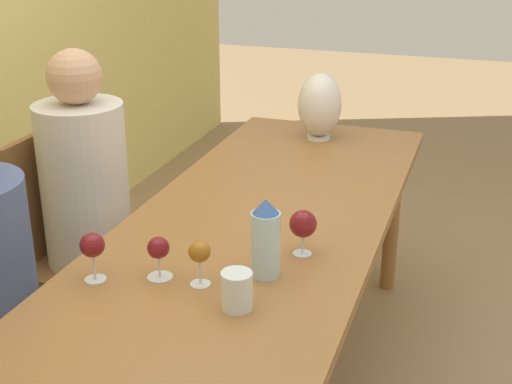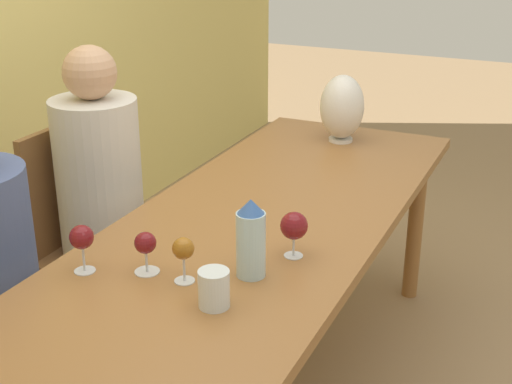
{
  "view_description": "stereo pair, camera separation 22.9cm",
  "coord_description": "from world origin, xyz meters",
  "px_view_note": "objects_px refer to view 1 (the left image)",
  "views": [
    {
      "loc": [
        -1.96,
        -0.68,
        1.72
      ],
      "look_at": [
        0.06,
        0.0,
        0.86
      ],
      "focal_mm": 50.0,
      "sensor_mm": 36.0,
      "label": 1
    },
    {
      "loc": [
        -1.87,
        -0.89,
        1.72
      ],
      "look_at": [
        0.06,
        0.0,
        0.86
      ],
      "focal_mm": 50.0,
      "sensor_mm": 36.0,
      "label": 2
    }
  ],
  "objects_px": {
    "wine_glass_3": "(303,224)",
    "person_far": "(89,205)",
    "wine_glass_0": "(200,253)",
    "chair_far": "(74,246)",
    "water_bottle": "(266,239)",
    "wine_glass_1": "(92,246)",
    "vase": "(320,105)",
    "wine_glass_2": "(158,250)",
    "water_tumbler": "(237,290)"
  },
  "relations": [
    {
      "from": "chair_far",
      "to": "vase",
      "type": "bearing_deg",
      "value": -43.07
    },
    {
      "from": "water_bottle",
      "to": "wine_glass_1",
      "type": "relative_size",
      "value": 1.63
    },
    {
      "from": "vase",
      "to": "wine_glass_2",
      "type": "xyz_separation_m",
      "value": [
        -1.38,
        0.11,
        -0.07
      ]
    },
    {
      "from": "chair_far",
      "to": "wine_glass_2",
      "type": "bearing_deg",
      "value": -130.71
    },
    {
      "from": "water_bottle",
      "to": "person_far",
      "type": "height_order",
      "value": "person_far"
    },
    {
      "from": "vase",
      "to": "wine_glass_1",
      "type": "bearing_deg",
      "value": 169.41
    },
    {
      "from": "wine_glass_0",
      "to": "wine_glass_2",
      "type": "xyz_separation_m",
      "value": [
        0.0,
        0.12,
        -0.01
      ]
    },
    {
      "from": "vase",
      "to": "person_far",
      "type": "xyz_separation_m",
      "value": [
        -0.82,
        0.68,
        -0.24
      ]
    },
    {
      "from": "wine_glass_0",
      "to": "wine_glass_2",
      "type": "bearing_deg",
      "value": 89.16
    },
    {
      "from": "water_tumbler",
      "to": "wine_glass_3",
      "type": "relative_size",
      "value": 0.73
    },
    {
      "from": "wine_glass_3",
      "to": "water_bottle",
      "type": "bearing_deg",
      "value": 157.94
    },
    {
      "from": "wine_glass_0",
      "to": "wine_glass_2",
      "type": "relative_size",
      "value": 1.07
    },
    {
      "from": "water_bottle",
      "to": "wine_glass_0",
      "type": "relative_size",
      "value": 1.75
    },
    {
      "from": "vase",
      "to": "chair_far",
      "type": "xyz_separation_m",
      "value": [
        -0.82,
        0.76,
        -0.42
      ]
    },
    {
      "from": "wine_glass_3",
      "to": "chair_far",
      "type": "height_order",
      "value": "chair_far"
    },
    {
      "from": "wine_glass_2",
      "to": "water_bottle",
      "type": "bearing_deg",
      "value": -68.66
    },
    {
      "from": "wine_glass_0",
      "to": "wine_glass_3",
      "type": "distance_m",
      "value": 0.34
    },
    {
      "from": "water_bottle",
      "to": "wine_glass_0",
      "type": "height_order",
      "value": "water_bottle"
    },
    {
      "from": "wine_glass_1",
      "to": "wine_glass_3",
      "type": "bearing_deg",
      "value": -56.19
    },
    {
      "from": "water_bottle",
      "to": "chair_far",
      "type": "relative_size",
      "value": 0.25
    },
    {
      "from": "water_bottle",
      "to": "wine_glass_0",
      "type": "xyz_separation_m",
      "value": [
        -0.11,
        0.15,
        -0.02
      ]
    },
    {
      "from": "vase",
      "to": "wine_glass_3",
      "type": "distance_m",
      "value": 1.14
    },
    {
      "from": "water_tumbler",
      "to": "wine_glass_2",
      "type": "height_order",
      "value": "wine_glass_2"
    },
    {
      "from": "chair_far",
      "to": "person_far",
      "type": "xyz_separation_m",
      "value": [
        -0.0,
        -0.09,
        0.18
      ]
    },
    {
      "from": "water_tumbler",
      "to": "wine_glass_3",
      "type": "height_order",
      "value": "wine_glass_3"
    },
    {
      "from": "wine_glass_0",
      "to": "person_far",
      "type": "relative_size",
      "value": 0.1
    },
    {
      "from": "wine_glass_2",
      "to": "person_far",
      "type": "relative_size",
      "value": 0.1
    },
    {
      "from": "vase",
      "to": "chair_far",
      "type": "bearing_deg",
      "value": 136.93
    },
    {
      "from": "chair_far",
      "to": "water_bottle",
      "type": "bearing_deg",
      "value": -116.21
    },
    {
      "from": "water_tumbler",
      "to": "vase",
      "type": "height_order",
      "value": "vase"
    },
    {
      "from": "vase",
      "to": "wine_glass_0",
      "type": "height_order",
      "value": "vase"
    },
    {
      "from": "wine_glass_2",
      "to": "vase",
      "type": "bearing_deg",
      "value": -4.51
    },
    {
      "from": "wine_glass_1",
      "to": "water_bottle",
      "type": "bearing_deg",
      "value": -67.93
    },
    {
      "from": "water_tumbler",
      "to": "person_far",
      "type": "height_order",
      "value": "person_far"
    },
    {
      "from": "wine_glass_3",
      "to": "chair_far",
      "type": "xyz_separation_m",
      "value": [
        0.3,
        0.99,
        -0.36
      ]
    },
    {
      "from": "chair_far",
      "to": "person_far",
      "type": "bearing_deg",
      "value": -90.0
    },
    {
      "from": "person_far",
      "to": "water_tumbler",
      "type": "bearing_deg",
      "value": -128.01
    },
    {
      "from": "wine_glass_2",
      "to": "wine_glass_1",
      "type": "bearing_deg",
      "value": 113.29
    },
    {
      "from": "water_bottle",
      "to": "chair_far",
      "type": "xyz_separation_m",
      "value": [
        0.46,
        0.93,
        -0.38
      ]
    },
    {
      "from": "person_far",
      "to": "wine_glass_2",
      "type": "bearing_deg",
      "value": -134.72
    },
    {
      "from": "vase",
      "to": "wine_glass_0",
      "type": "bearing_deg",
      "value": -179.44
    },
    {
      "from": "wine_glass_0",
      "to": "wine_glass_1",
      "type": "relative_size",
      "value": 0.93
    },
    {
      "from": "wine_glass_2",
      "to": "wine_glass_3",
      "type": "xyz_separation_m",
      "value": [
        0.26,
        -0.34,
        0.01
      ]
    },
    {
      "from": "wine_glass_3",
      "to": "person_far",
      "type": "xyz_separation_m",
      "value": [
        0.3,
        0.91,
        -0.18
      ]
    },
    {
      "from": "water_tumbler",
      "to": "wine_glass_2",
      "type": "relative_size",
      "value": 0.83
    },
    {
      "from": "wine_glass_0",
      "to": "wine_glass_3",
      "type": "bearing_deg",
      "value": -38.85
    },
    {
      "from": "vase",
      "to": "wine_glass_0",
      "type": "relative_size",
      "value": 2.24
    },
    {
      "from": "vase",
      "to": "wine_glass_2",
      "type": "bearing_deg",
      "value": 175.49
    },
    {
      "from": "chair_far",
      "to": "wine_glass_3",
      "type": "bearing_deg",
      "value": -106.77
    },
    {
      "from": "person_far",
      "to": "wine_glass_1",
      "type": "bearing_deg",
      "value": -147.29
    }
  ]
}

